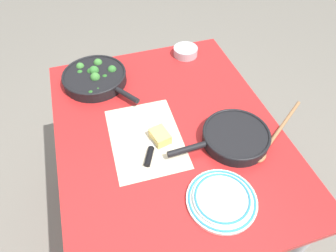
% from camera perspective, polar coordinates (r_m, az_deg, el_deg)
% --- Properties ---
extents(ground_plane, '(14.00, 14.00, 0.00)m').
position_cam_1_polar(ground_plane, '(1.90, 0.00, -16.19)').
color(ground_plane, slate).
extents(dining_table_red, '(1.16, 0.91, 0.77)m').
position_cam_1_polar(dining_table_red, '(1.31, 0.00, -3.16)').
color(dining_table_red, red).
rests_on(dining_table_red, ground_plane).
extents(skillet_broccoli, '(0.39, 0.32, 0.07)m').
position_cam_1_polar(skillet_broccoli, '(1.49, -13.71, 9.04)').
color(skillet_broccoli, black).
rests_on(skillet_broccoli, dining_table_red).
extents(skillet_eggs, '(0.27, 0.42, 0.05)m').
position_cam_1_polar(skillet_eggs, '(1.21, 12.64, -2.00)').
color(skillet_eggs, black).
rests_on(skillet_eggs, dining_table_red).
extents(wooden_spoon, '(0.26, 0.35, 0.02)m').
position_cam_1_polar(wooden_spoon, '(1.28, 19.65, -1.88)').
color(wooden_spoon, '#996B42').
rests_on(wooden_spoon, dining_table_red).
extents(parchment_sheet, '(0.40, 0.29, 0.00)m').
position_cam_1_polar(parchment_sheet, '(1.22, -4.26, -2.26)').
color(parchment_sheet, beige).
rests_on(parchment_sheet, dining_table_red).
extents(grater_knife, '(0.26, 0.15, 0.02)m').
position_cam_1_polar(grater_knife, '(1.18, -3.02, -3.69)').
color(grater_knife, silver).
rests_on(grater_knife, dining_table_red).
extents(cheese_block, '(0.10, 0.08, 0.04)m').
position_cam_1_polar(cheese_block, '(1.19, -1.53, -1.96)').
color(cheese_block, '#EACC66').
rests_on(cheese_block, dining_table_red).
extents(dinner_plate_stack, '(0.24, 0.24, 0.03)m').
position_cam_1_polar(dinner_plate_stack, '(1.06, 10.22, -13.55)').
color(dinner_plate_stack, silver).
rests_on(dinner_plate_stack, dining_table_red).
extents(prep_bowl_steel, '(0.13, 0.13, 0.04)m').
position_cam_1_polar(prep_bowl_steel, '(1.63, 3.36, 14.00)').
color(prep_bowl_steel, '#B7B7BC').
rests_on(prep_bowl_steel, dining_table_red).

